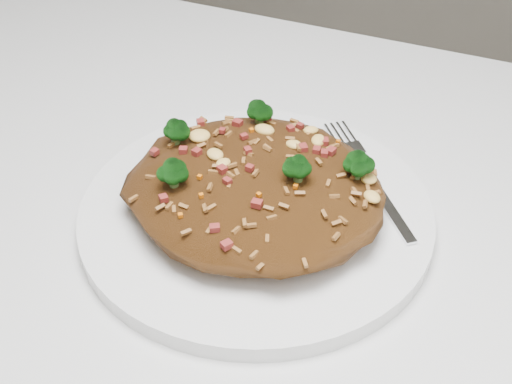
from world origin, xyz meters
TOP-DOWN VIEW (x-y plane):
  - dining_table at (0.00, 0.00)m, footprint 1.20×0.80m
  - plate at (0.05, 0.06)m, footprint 0.27×0.27m
  - fried_rice at (0.05, 0.07)m, footprint 0.20×0.18m
  - fork at (0.13, 0.13)m, footprint 0.11×0.14m

SIDE VIEW (x-z plane):
  - dining_table at x=0.00m, z-range 0.28..1.03m
  - plate at x=0.05m, z-range 0.75..0.76m
  - fork at x=0.13m, z-range 0.76..0.77m
  - fried_rice at x=0.05m, z-range 0.76..0.82m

